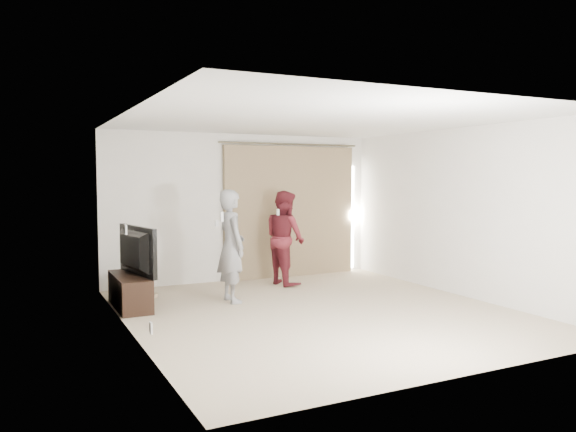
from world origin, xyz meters
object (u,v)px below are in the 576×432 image
object	(u,v)px
tv	(129,251)
person_woman	(285,238)
tv_console	(130,291)
person_man	(231,246)

from	to	relation	value
tv	person_woman	distance (m)	2.78
tv_console	person_man	world-z (taller)	person_man
tv	person_woman	bearing A→B (deg)	-88.78
person_man	person_woman	distance (m)	1.56
tv	person_man	size ratio (longest dim) A/B	0.72
tv_console	person_woman	world-z (taller)	person_woman
person_man	person_woman	size ratio (longest dim) A/B	1.03
tv_console	person_woman	size ratio (longest dim) A/B	0.75
person_woman	tv	bearing A→B (deg)	-167.81
person_man	person_woman	world-z (taller)	person_man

